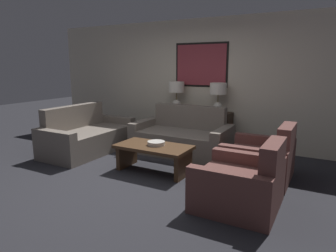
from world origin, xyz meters
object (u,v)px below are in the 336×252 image
Objects in this scene: armchair_near_camera at (242,185)px; table_lamp_right at (218,92)px; console_table at (196,128)px; decorative_bowl at (156,143)px; table_lamp_left at (176,91)px; armchair_near_back_wall at (261,160)px; couch_by_side at (87,137)px; coffee_table at (154,152)px; couch_by_back_wall at (182,138)px.

table_lamp_right is at bearing 116.35° from armchair_near_camera.
decorative_bowl is at bearing -87.15° from console_table.
table_lamp_left is 2.62m from armchair_near_back_wall.
armchair_near_camera is at bearing -90.00° from armchair_near_back_wall.
couch_by_side is (-2.18, -1.46, -0.86)m from table_lamp_right.
table_lamp_left is at bearing 107.43° from decorative_bowl.
decorative_bowl is 0.29× the size of armchair_near_camera.
decorative_bowl is 1.64m from armchair_near_back_wall.
armchair_near_camera is (1.64, -2.36, -0.10)m from console_table.
table_lamp_right is (0.94, 0.00, 0.00)m from table_lamp_left.
armchair_near_back_wall is (1.58, 0.54, -0.04)m from coffee_table.
console_table is 0.81× the size of couch_by_side.
couch_by_side reaches higher than armchair_near_camera.
console_table is 1.55× the size of armchair_near_back_wall.
table_lamp_left is 0.32× the size of couch_by_side.
couch_by_back_wall is 1.16m from coffee_table.
couch_by_side is 1.81m from coffee_table.
couch_by_side is (-1.71, -0.81, 0.00)m from couch_by_back_wall.
table_lamp_left reaches higher than couch_by_back_wall.
table_lamp_right reaches higher than couch_by_side.
coffee_table is 1.23× the size of armchair_near_camera.
table_lamp_left is at bearing 49.71° from couch_by_side.
armchair_near_camera is at bearing -18.85° from coffee_table.
coffee_table is 1.67m from armchair_near_back_wall.
table_lamp_left reaches higher than couch_by_side.
table_lamp_right is at bearing 77.90° from decorative_bowl.
armchair_near_camera is (1.55, -0.58, -0.19)m from decorative_bowl.
console_table is at bearing 0.00° from table_lamp_left.
table_lamp_left is 2.07m from coffee_table.
table_lamp_left is at bearing 106.32° from coffee_table.
armchair_near_camera is at bearing -48.18° from table_lamp_left.
armchair_near_back_wall is (1.55, 0.50, -0.19)m from decorative_bowl.
console_table is 2.25m from couch_by_side.
table_lamp_right is 2.77m from couch_by_side.
couch_by_side is at bearing -130.29° from table_lamp_left.
table_lamp_left is at bearing 148.73° from armchair_near_back_wall.
table_lamp_right is 0.61× the size of armchair_near_back_wall.
table_lamp_right is at bearing 0.00° from table_lamp_left.
couch_by_back_wall is 1.00× the size of couch_by_side.
couch_by_side is (-1.71, -1.46, -0.08)m from console_table.
armchair_near_camera reaches higher than decorative_bowl.
couch_by_back_wall is (-0.47, -0.66, -0.86)m from table_lamp_right.
armchair_near_back_wall is (1.64, -1.28, -0.10)m from console_table.
armchair_near_back_wall and armchair_near_camera have the same top height.
table_lamp_right is 1.94m from armchair_near_back_wall.
console_table is 1.82m from coffee_table.
table_lamp_left is 0.32× the size of couch_by_back_wall.
table_lamp_right reaches higher than console_table.
table_lamp_left is at bearing 131.82° from armchair_near_camera.
coffee_table is 1.23× the size of armchair_near_back_wall.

